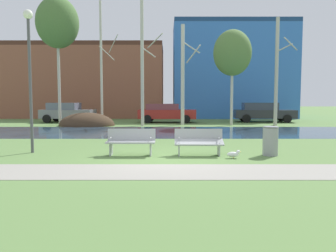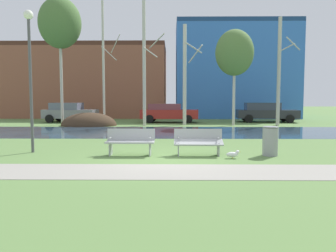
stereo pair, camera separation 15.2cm
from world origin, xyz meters
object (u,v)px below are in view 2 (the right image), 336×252
(parked_van_nearest_grey, at_px, (70,112))
(streetlamp, at_px, (30,57))
(parked_hatch_third_dark, at_px, (266,112))
(bench_right, at_px, (198,141))
(seagull, at_px, (233,154))
(trash_bin, at_px, (270,141))
(parked_sedan_second_red, at_px, (169,113))
(bench_left, at_px, (130,141))

(parked_van_nearest_grey, bearing_deg, streetlamp, -77.56)
(parked_van_nearest_grey, xyz_separation_m, parked_hatch_third_dark, (15.67, 0.22, -0.00))
(bench_right, xyz_separation_m, seagull, (1.05, -0.54, -0.34))
(parked_van_nearest_grey, bearing_deg, parked_hatch_third_dark, 0.81)
(bench_right, distance_m, streetlamp, 6.42)
(trash_bin, xyz_separation_m, parked_van_nearest_grey, (-11.42, 15.61, 0.31))
(trash_bin, distance_m, seagull, 1.46)
(bench_right, bearing_deg, parked_sedan_second_red, 94.30)
(streetlamp, distance_m, parked_van_nearest_grey, 15.59)
(trash_bin, bearing_deg, parked_hatch_third_dark, 74.96)
(bench_left, distance_m, trash_bin, 4.61)
(bench_left, xyz_separation_m, trash_bin, (4.61, -0.01, 0.03))
(parked_hatch_third_dark, bearing_deg, seagull, -108.79)
(bench_left, height_order, parked_sedan_second_red, parked_sedan_second_red)
(bench_right, relative_size, streetlamp, 0.33)
(seagull, distance_m, parked_sedan_second_red, 15.94)
(seagull, bearing_deg, trash_bin, 21.95)
(parked_van_nearest_grey, xyz_separation_m, parked_sedan_second_red, (7.91, -0.36, -0.03))
(parked_van_nearest_grey, relative_size, parked_sedan_second_red, 0.92)
(parked_sedan_second_red, height_order, parked_hatch_third_dark, parked_hatch_third_dark)
(bench_right, xyz_separation_m, streetlamp, (-5.74, 0.56, 2.82))
(bench_left, bearing_deg, parked_hatch_third_dark, 60.74)
(bench_right, distance_m, trash_bin, 2.36)
(bench_left, height_order, seagull, bench_left)
(seagull, height_order, parked_sedan_second_red, parked_sedan_second_red)
(streetlamp, height_order, parked_sedan_second_red, streetlamp)
(trash_bin, relative_size, parked_van_nearest_grey, 0.23)
(seagull, xyz_separation_m, streetlamp, (-6.79, 1.10, 3.16))
(parked_van_nearest_grey, distance_m, parked_sedan_second_red, 7.92)
(bench_right, distance_m, parked_van_nearest_grey, 18.04)
(trash_bin, height_order, streetlamp, streetlamp)
(streetlamp, xyz_separation_m, parked_hatch_third_dark, (12.36, 15.25, -2.49))
(bench_left, height_order, trash_bin, trash_bin)
(parked_van_nearest_grey, bearing_deg, bench_left, -66.40)
(trash_bin, distance_m, parked_hatch_third_dark, 16.39)
(bench_right, distance_m, parked_hatch_third_dark, 17.15)
(parked_hatch_third_dark, bearing_deg, trash_bin, -105.04)
(bench_right, xyz_separation_m, parked_van_nearest_grey, (-9.06, 15.60, 0.34))
(trash_bin, height_order, seagull, trash_bin)
(streetlamp, distance_m, parked_hatch_third_dark, 19.79)
(bench_left, xyz_separation_m, parked_van_nearest_grey, (-6.81, 15.60, 0.34))
(streetlamp, height_order, parked_hatch_third_dark, streetlamp)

